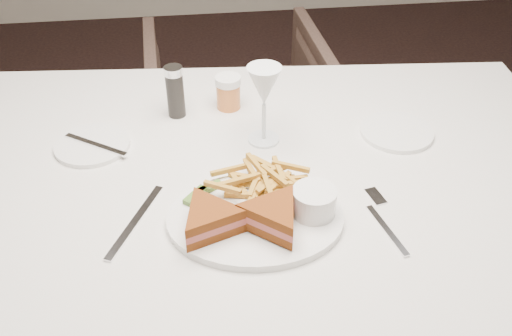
{
  "coord_description": "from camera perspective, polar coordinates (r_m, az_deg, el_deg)",
  "views": [
    {
      "loc": [
        -0.41,
        -1.1,
        1.45
      ],
      "look_at": [
        -0.3,
        -0.25,
        0.8
      ],
      "focal_mm": 40.0,
      "sensor_mm": 36.0,
      "label": 1
    }
  ],
  "objects": [
    {
      "name": "table",
      "position": [
        1.41,
        -0.26,
        -12.65
      ],
      "size": [
        1.46,
        1.04,
        0.75
      ],
      "primitive_type": "cube",
      "rotation": [
        0.0,
        0.0,
        -0.08
      ],
      "color": "silver",
      "rests_on": "ground"
    },
    {
      "name": "ground",
      "position": [
        1.87,
        8.56,
        -14.46
      ],
      "size": [
        5.0,
        5.0,
        0.0
      ],
      "primitive_type": "plane",
      "color": "black",
      "rests_on": "ground"
    },
    {
      "name": "chair_far",
      "position": [
        2.17,
        -1.87,
        6.16
      ],
      "size": [
        0.67,
        0.63,
        0.67
      ],
      "primitive_type": "imported",
      "rotation": [
        0.0,
        0.0,
        3.19
      ],
      "color": "#4A362E",
      "rests_on": "ground"
    },
    {
      "name": "table_setting",
      "position": [
        1.08,
        -0.44,
        -0.61
      ],
      "size": [
        0.82,
        0.65,
        0.18
      ],
      "color": "white",
      "rests_on": "table"
    }
  ]
}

